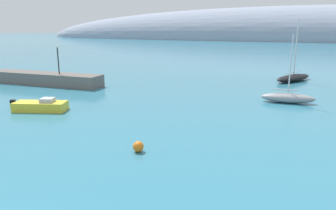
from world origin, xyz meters
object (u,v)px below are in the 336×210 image
Objects in this scene: sailboat_grey_mid_mooring at (288,98)px; motorboat_yellow_foreground at (40,106)px; sailboat_black_near_shore at (293,77)px; harbor_lamp_post at (58,56)px; mooring_buoy_orange at (138,147)px.

sailboat_grey_mid_mooring is 1.31× the size of motorboat_yellow_foreground.
sailboat_black_near_shore is 34.65m from harbor_lamp_post.
harbor_lamp_post is (-29.96, -1.39, 3.56)m from sailboat_grey_mid_mooring.
harbor_lamp_post reaches higher than mooring_buoy_orange.
mooring_buoy_orange is at bearing -165.32° from sailboat_black_near_shore.
sailboat_black_near_shore reaches higher than harbor_lamp_post.
sailboat_grey_mid_mooring is 30.20m from harbor_lamp_post.
sailboat_black_near_shore is at bearing 32.59° from motorboat_yellow_foreground.
motorboat_yellow_foreground is (-22.48, -12.99, -0.09)m from sailboat_grey_mid_mooring.
sailboat_grey_mid_mooring is 20.72m from mooring_buoy_orange.
harbor_lamp_post is at bearing 140.78° from mooring_buoy_orange.
harbor_lamp_post is at bearing 148.07° from sailboat_black_near_shore.
motorboat_yellow_foreground is 1.43× the size of harbor_lamp_post.
sailboat_black_near_shore is 35.44m from mooring_buoy_orange.
mooring_buoy_orange is 0.19× the size of harbor_lamp_post.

